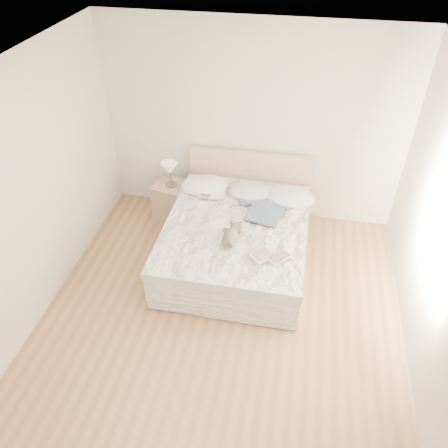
{
  "coord_description": "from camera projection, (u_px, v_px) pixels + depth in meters",
  "views": [
    {
      "loc": [
        0.65,
        -2.99,
        3.91
      ],
      "look_at": [
        -0.14,
        1.05,
        0.62
      ],
      "focal_mm": 35.0,
      "sensor_mm": 36.0,
      "label": 1
    }
  ],
  "objects": [
    {
      "name": "pillow_left",
      "position": [
        205.0,
        185.0,
        5.9
      ],
      "size": [
        0.75,
        0.62,
        0.19
      ],
      "primitive_type": "ellipsoid",
      "rotation": [
        0.0,
        0.0,
        0.3
      ],
      "color": "white",
      "rests_on": "bed"
    },
    {
      "name": "wall_left",
      "position": [
        18.0,
        209.0,
        4.29
      ],
      "size": [
        0.02,
        4.5,
        2.7
      ],
      "primitive_type": "cube",
      "color": "beige",
      "rests_on": "ground"
    },
    {
      "name": "wall_right",
      "position": [
        448.0,
        263.0,
        3.69
      ],
      "size": [
        0.02,
        4.5,
        2.7
      ],
      "primitive_type": "cube",
      "color": "beige",
      "rests_on": "ground"
    },
    {
      "name": "teddy_bear",
      "position": [
        231.0,
        240.0,
        4.99
      ],
      "size": [
        0.27,
        0.35,
        0.17
      ],
      "primitive_type": null,
      "rotation": [
        0.0,
        0.0,
        -0.13
      ],
      "color": "brown",
      "rests_on": "bed"
    },
    {
      "name": "childrens_book",
      "position": [
        271.0,
        256.0,
        4.81
      ],
      "size": [
        0.45,
        0.44,
        0.02
      ],
      "primitive_type": "cube",
      "rotation": [
        0.0,
        0.0,
        -0.72
      ],
      "color": "#F7E6C3",
      "rests_on": "bed"
    },
    {
      "name": "wall_back",
      "position": [
        252.0,
        126.0,
        5.71
      ],
      "size": [
        4.0,
        0.02,
        2.7
      ],
      "primitive_type": "cube",
      "color": "beige",
      "rests_on": "ground"
    },
    {
      "name": "nightstand",
      "position": [
        172.0,
        201.0,
        6.22
      ],
      "size": [
        0.52,
        0.48,
        0.56
      ],
      "primitive_type": "cube",
      "rotation": [
        0.0,
        0.0,
        -0.2
      ],
      "color": "#9D8066",
      "rests_on": "floor"
    },
    {
      "name": "blouse",
      "position": [
        267.0,
        209.0,
        5.48
      ],
      "size": [
        0.76,
        0.8,
        0.03
      ],
      "primitive_type": null,
      "rotation": [
        0.0,
        0.0,
        -0.17
      ],
      "color": "#35465E",
      "rests_on": "bed"
    },
    {
      "name": "window",
      "position": [
        444.0,
        231.0,
        3.86
      ],
      "size": [
        0.02,
        1.3,
        1.1
      ],
      "primitive_type": "cube",
      "color": "white",
      "rests_on": "wall_right"
    },
    {
      "name": "table_lamp",
      "position": [
        170.0,
        169.0,
        5.88
      ],
      "size": [
        0.29,
        0.29,
        0.35
      ],
      "color": "#49433F",
      "rests_on": "nightstand"
    },
    {
      "name": "floor",
      "position": [
        218.0,
        327.0,
        4.83
      ],
      "size": [
        4.0,
        4.5,
        0.0
      ],
      "primitive_type": "cube",
      "color": "brown",
      "rests_on": "ground"
    },
    {
      "name": "ceiling",
      "position": [
        215.0,
        90.0,
        3.14
      ],
      "size": [
        4.0,
        4.5,
        0.0
      ],
      "primitive_type": "cube",
      "color": "silver",
      "rests_on": "ground"
    },
    {
      "name": "pillow_right",
      "position": [
        290.0,
        197.0,
        5.67
      ],
      "size": [
        0.68,
        0.5,
        0.19
      ],
      "primitive_type": "ellipsoid",
      "rotation": [
        0.0,
        0.0,
        -0.09
      ],
      "color": "white",
      "rests_on": "bed"
    },
    {
      "name": "bed",
      "position": [
        237.0,
        238.0,
        5.55
      ],
      "size": [
        1.72,
        2.14,
        1.0
      ],
      "color": "tan",
      "rests_on": "floor"
    },
    {
      "name": "pillow_middle",
      "position": [
        250.0,
        192.0,
        5.77
      ],
      "size": [
        0.6,
        0.45,
        0.17
      ],
      "primitive_type": "ellipsoid",
      "rotation": [
        0.0,
        0.0,
        0.11
      ],
      "color": "silver",
      "rests_on": "bed"
    },
    {
      "name": "photo_book",
      "position": [
        213.0,
        194.0,
        5.75
      ],
      "size": [
        0.35,
        0.24,
        0.03
      ],
      "primitive_type": "cube",
      "rotation": [
        0.0,
        0.0,
        -0.0
      ],
      "color": "white",
      "rests_on": "bed"
    }
  ]
}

